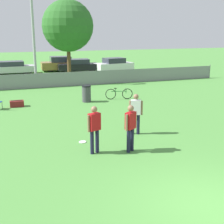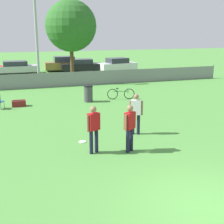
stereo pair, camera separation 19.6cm
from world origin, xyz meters
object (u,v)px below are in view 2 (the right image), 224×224
Objects in this scene: player_receiver_white at (136,111)px; bicycle_sideline at (121,94)px; player_defender_red at (130,125)px; gear_bag_sideline at (19,103)px; parked_car_dark at (82,65)px; parked_car_white at (117,65)px; trash_bin at (88,93)px; tree_near_pole at (71,26)px; light_pole at (36,24)px; parked_car_tan at (64,64)px; frisbee_disc at (82,142)px; player_thrower_red at (94,126)px; parked_car_silver at (15,67)px.

bicycle_sideline is at bearing 100.48° from player_receiver_white.
gear_bag_sideline is at bearing 78.61° from player_defender_red.
parked_car_white is at bearing -6.30° from parked_car_dark.
tree_near_pole is at bearing 84.20° from trash_bin.
light_pole is at bearing 107.16° from trash_bin.
gear_bag_sideline is 16.74m from parked_car_white.
parked_car_white is (7.19, 21.34, -0.30)m from player_defender_red.
parked_car_dark is at bearing -41.37° from parked_car_tan.
player_thrower_red is at bearing -83.80° from frisbee_disc.
bicycle_sideline is 1.67× the size of trash_bin.
parked_car_white is (3.67, -0.76, 0.01)m from parked_car_dark.
light_pole is 1.76× the size of parked_car_silver.
light_pole is 1.85× the size of parked_car_white.
player_receiver_white is (-0.61, -15.69, -3.57)m from tree_near_pole.
parked_car_dark is at bearing 63.24° from gear_bag_sideline.
bicycle_sideline is 13.85m from parked_car_dark.
frisbee_disc is at bearing -107.19° from bicycle_sideline.
gear_bag_sideline is at bearing -107.29° from parked_car_tan.
light_pole is 1.15× the size of tree_near_pole.
bicycle_sideline is at bearing 58.81° from frisbee_disc.
parked_car_tan is 0.95× the size of parked_car_dark.
light_pole reaches higher than gear_bag_sideline.
player_defender_red reaches higher than trash_bin.
parked_car_dark is (4.75, 21.82, -0.32)m from player_thrower_red.
player_thrower_red is at bearing -75.00° from gear_bag_sideline.
parked_car_tan is at bearing 85.07° from trash_bin.
gear_bag_sideline is at bearing -111.30° from parked_car_dark.
player_thrower_red is 0.39× the size of parked_car_dark.
light_pole is 9.80m from parked_car_tan.
gear_bag_sideline is at bearing -118.84° from tree_near_pole.
player_defender_red is at bearing -84.28° from light_pole.
bicycle_sideline is 0.38× the size of parked_car_silver.
player_defender_red is 22.38m from parked_car_dark.
trash_bin is at bearing -76.68° from parked_car_silver.
bicycle_sideline is at bearing -58.57° from light_pole.
frisbee_disc is (-0.13, 1.21, -0.97)m from player_thrower_red.
parked_car_tan is (1.97, 23.58, -0.25)m from player_defender_red.
parked_car_tan is at bearing 67.14° from light_pole.
trash_bin is at bearing -92.79° from parked_car_tan.
parked_car_silver is at bearing 104.30° from trash_bin.
trash_bin is 0.23× the size of parked_car_dark.
bicycle_sideline is 13.79m from parked_car_white.
trash_bin reaches higher than gear_bag_sideline.
trash_bin is 14.63m from parked_car_white.
parked_car_silver is at bearing 74.10° from player_thrower_red.
parked_car_tan is at bearing 61.68° from player_thrower_red.
parked_car_white is (6.23, 19.63, -0.30)m from player_receiver_white.
light_pole is 1.79× the size of parked_car_dark.
gear_bag_sideline is (-4.97, -9.03, -4.38)m from tree_near_pole.
light_pole reaches higher than player_thrower_red.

